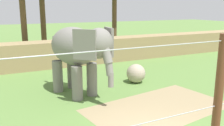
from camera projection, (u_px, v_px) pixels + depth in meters
The scene contains 5 objects.
dirt_patch at pixel (158, 107), 10.13m from camera, with size 5.87×3.33×0.01m, color #937F5B.
embankment_wall at pixel (60, 53), 17.33m from camera, with size 36.00×1.80×1.77m, color #997F56.
elephant at pixel (78, 50), 11.15m from camera, with size 2.47×4.21×3.24m.
enrichment_ball at pixel (136, 73), 13.42m from camera, with size 1.03×1.03×1.03m, color tan.
cable_fence at pixel (220, 115), 5.29m from camera, with size 11.40×0.18×3.52m.
Camera 1 is at (-4.32, -5.58, 4.02)m, focal length 39.43 mm.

